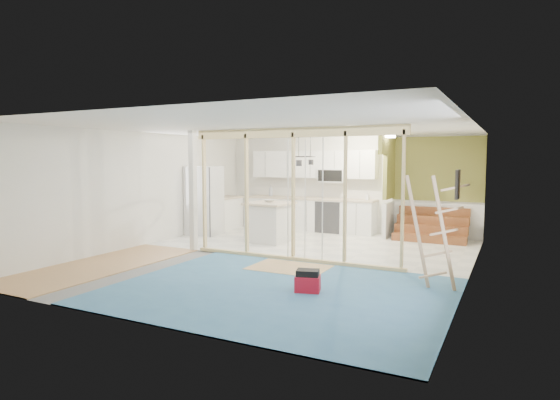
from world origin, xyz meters
The scene contains 17 objects.
room centered at (0.00, 0.00, 1.30)m, with size 7.01×8.01×2.61m.
floor_overlays centered at (0.07, 0.06, 0.01)m, with size 7.00×8.00×0.03m.
stud_frame centered at (-0.24, 0.00, 1.59)m, with size 4.66×0.14×2.60m.
base_cabinets centered at (-1.61, 3.36, 0.47)m, with size 4.45×2.24×0.93m.
upper_cabinets centered at (-0.84, 3.82, 1.82)m, with size 3.60×0.41×0.85m.
green_partition centered at (2.04, 3.66, 0.94)m, with size 2.25×1.51×2.60m.
pot_rack centered at (-0.31, 1.89, 2.00)m, with size 0.52×0.52×0.72m.
sheathing_panel centered at (3.48, -2.00, 1.30)m, with size 0.02×4.00×2.60m, color #A28558.
electrical_panel centered at (3.43, -1.40, 1.65)m, with size 0.04×0.30×0.40m, color #39393E.
ceiling_light centered at (1.40, 3.00, 2.54)m, with size 0.32×0.32×0.08m, color #FFEABF.
fridge centered at (-3.11, 1.82, 0.90)m, with size 0.86×0.83×1.81m.
island centered at (-1.08, 1.61, 0.48)m, with size 1.03×1.03×0.96m.
bowl centered at (-1.11, 1.66, 1.00)m, with size 0.26×0.26×0.06m, color beige.
soap_bottle_a centered at (-2.16, 3.72, 1.09)m, with size 0.12×0.12×0.32m, color #AAB2BE.
soap_bottle_b centered at (0.70, 3.74, 1.02)m, with size 0.09×0.09×0.19m, color white.
toolbox centered at (1.42, -1.87, 0.17)m, with size 0.43×0.37×0.35m.
ladder centered at (3.07, -0.91, 0.89)m, with size 0.91×0.21×1.74m.
Camera 1 is at (4.12, -8.17, 2.00)m, focal length 30.00 mm.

